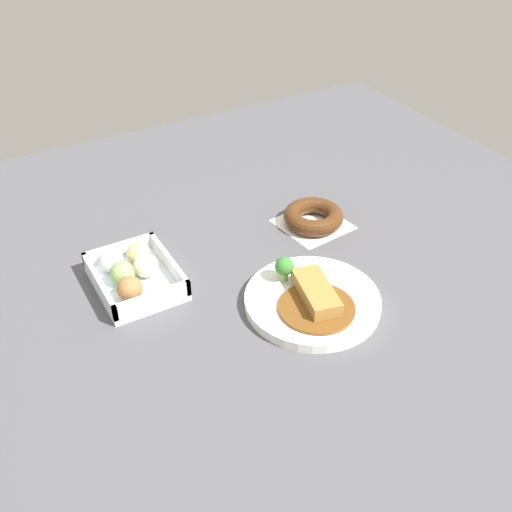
# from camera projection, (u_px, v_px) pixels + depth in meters

# --- Properties ---
(ground_plane) EXTENTS (1.60, 1.60, 0.00)m
(ground_plane) POSITION_uv_depth(u_px,v_px,m) (270.00, 312.00, 1.02)
(ground_plane) COLOR #4C4C51
(curry_plate) EXTENTS (0.24, 0.24, 0.07)m
(curry_plate) POSITION_uv_depth(u_px,v_px,m) (312.00, 299.00, 1.03)
(curry_plate) COLOR white
(curry_plate) RESTS_ON ground_plane
(donut_box) EXTENTS (0.17, 0.14, 0.06)m
(donut_box) POSITION_uv_depth(u_px,v_px,m) (133.00, 274.00, 1.07)
(donut_box) COLOR silver
(donut_box) RESTS_ON ground_plane
(chocolate_ring_donut) EXTENTS (0.14, 0.14, 0.04)m
(chocolate_ring_donut) POSITION_uv_depth(u_px,v_px,m) (313.00, 217.00, 1.23)
(chocolate_ring_donut) COLOR white
(chocolate_ring_donut) RESTS_ON ground_plane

